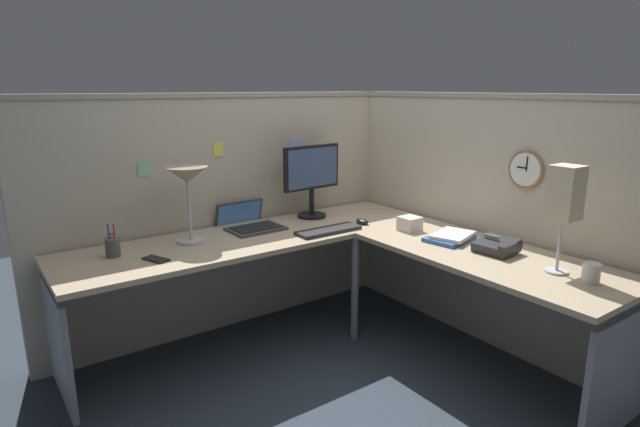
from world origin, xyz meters
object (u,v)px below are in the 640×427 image
Objects in this scene: book_stack at (451,237)px; desk_lamp_dome at (187,181)px; cell_phone at (156,259)px; monitor at (312,176)px; pen_cup at (113,247)px; laptop at (248,223)px; desk_lamp_paper at (565,196)px; computer_mouse at (362,221)px; office_phone at (497,247)px; tissue_box at (410,224)px; wall_clock at (527,169)px; coffee_mug at (591,273)px; keyboard at (329,230)px.

desk_lamp_dome is at bearing 145.32° from book_stack.
book_stack reaches higher than cell_phone.
pen_cup is (-1.36, -0.08, -0.24)m from monitor.
book_stack is (0.34, -0.95, -0.27)m from monitor.
monitor is 0.55m from laptop.
cell_phone is 2.07m from desk_lamp_paper.
computer_mouse is at bearing 98.11° from desk_lamp_paper.
cell_phone is at bearing -156.77° from laptop.
desk_lamp_dome is 3.09× the size of cell_phone.
desk_lamp_paper reaches higher than book_stack.
desk_lamp_dome reaches higher than office_phone.
tissue_box is 0.55× the size of wall_clock.
laptop is at bearing 130.42° from book_stack.
monitor reaches higher than laptop.
pen_cup is 1.50× the size of tissue_box.
book_stack is 0.61× the size of desk_lamp_paper.
desk_lamp_dome reaches higher than coffee_mug.
office_phone is 2.28× the size of coffee_mug.
computer_mouse is (0.65, -0.38, -0.01)m from laptop.
computer_mouse reaches higher than cell_phone.
wall_clock reaches higher than keyboard.
computer_mouse is 0.47× the size of office_phone.
wall_clock reaches higher than desk_lamp_dome.
wall_clock is at bearing -46.92° from laptop.
book_stack is at bearing -70.00° from monitor.
desk_lamp_dome reaches higher than keyboard.
office_phone is 0.61m from tissue_box.
desk_lamp_paper is (-0.02, -0.35, 0.35)m from office_phone.
monitor is 1.83m from coffee_mug.
wall_clock is (1.85, -0.92, 0.42)m from cell_phone.
keyboard is at bearing 130.23° from book_stack.
wall_clock is at bearing 10.87° from office_phone.
pen_cup is at bearing -178.64° from desk_lamp_dome.
pen_cup is 0.56× the size of book_stack.
coffee_mug reaches higher than cell_phone.
monitor is 1.54× the size of book_stack.
keyboard is 1.01m from office_phone.
book_stack is at bearing -49.58° from laptop.
desk_lamp_paper is 4.42× the size of tissue_box.
office_phone is at bearing -169.13° from wall_clock.
laptop reaches higher than keyboard.
office_phone is at bearing -73.93° from monitor.
monitor is at bearing -3.20° from laptop.
office_phone is (1.28, -1.18, -0.33)m from desk_lamp_dome.
computer_mouse is 0.20× the size of desk_lamp_paper.
laptop is 3.74× the size of computer_mouse.
coffee_mug is at bearing -79.13° from monitor.
office_phone is at bearing -54.26° from cell_phone.
desk_lamp_dome is 0.84× the size of desk_lamp_paper.
pen_cup is at bearing 153.15° from book_stack.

